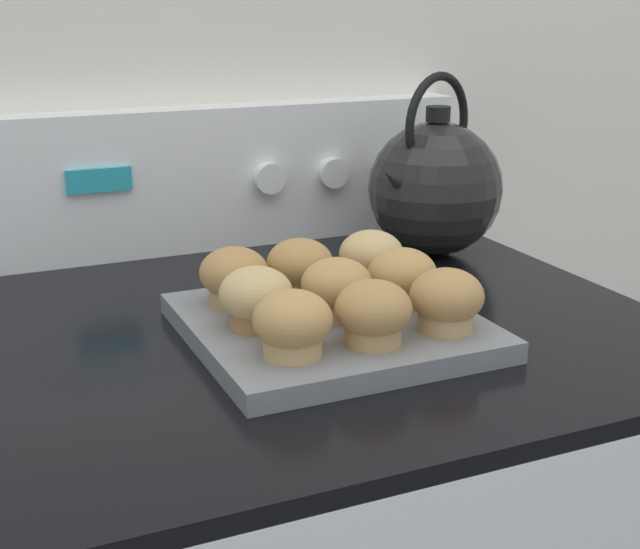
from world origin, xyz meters
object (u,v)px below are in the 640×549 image
(muffin_r2_c0, at_px, (234,276))
(muffin_pan, at_px, (335,326))
(muffin_r1_c1, at_px, (337,289))
(tea_kettle, at_px, (435,186))
(muffin_r1_c2, at_px, (402,278))
(muffin_r0_c0, at_px, (293,324))
(muffin_r1_c0, at_px, (256,298))
(muffin_r0_c1, at_px, (373,313))
(muffin_r0_c2, at_px, (447,300))
(muffin_r2_c2, at_px, (371,258))
(muffin_r2_c1, at_px, (303,267))

(muffin_r2_c0, bearing_deg, muffin_pan, -43.99)
(muffin_pan, bearing_deg, muffin_r1_c1, -73.74)
(muffin_pan, bearing_deg, tea_kettle, 41.60)
(muffin_r1_c1, relative_size, muffin_r1_c2, 1.00)
(muffin_r0_c0, bearing_deg, tea_kettle, 42.45)
(muffin_r1_c0, relative_size, muffin_r1_c1, 1.00)
(muffin_r0_c1, distance_m, muffin_r0_c2, 0.08)
(muffin_r1_c0, bearing_deg, tea_kettle, 33.27)
(muffin_r2_c2, bearing_deg, muffin_r2_c1, 179.74)
(muffin_pan, relative_size, muffin_r2_c0, 3.88)
(muffin_pan, xyz_separation_m, muffin_r0_c1, (0.00, -0.08, 0.04))
(muffin_r0_c2, distance_m, muffin_r1_c0, 0.19)
(muffin_r0_c0, relative_size, muffin_r2_c0, 1.00)
(muffin_r0_c1, bearing_deg, muffin_r0_c0, 177.23)
(muffin_r1_c0, distance_m, muffin_r2_c2, 0.19)
(muffin_r0_c2, height_order, muffin_r1_c0, same)
(tea_kettle, bearing_deg, muffin_pan, -138.40)
(muffin_pan, height_order, tea_kettle, tea_kettle)
(muffin_r2_c1, bearing_deg, muffin_r1_c0, -136.69)
(muffin_r2_c0, height_order, muffin_r2_c2, same)
(muffin_r1_c2, height_order, muffin_r2_c1, same)
(muffin_r0_c1, height_order, tea_kettle, tea_kettle)
(muffin_r0_c2, bearing_deg, muffin_r0_c1, -177.65)
(muffin_r1_c2, xyz_separation_m, tea_kettle, (0.17, 0.22, 0.04))
(muffin_r0_c2, bearing_deg, muffin_r0_c0, 179.82)
(muffin_r2_c2, bearing_deg, muffin_r1_c2, -92.83)
(muffin_r2_c1, bearing_deg, muffin_r1_c2, -44.55)
(muffin_pan, bearing_deg, muffin_r2_c2, 44.14)
(muffin_r0_c0, xyz_separation_m, muffin_r1_c1, (0.08, 0.08, 0.00))
(muffin_r0_c1, bearing_deg, muffin_r1_c2, 47.45)
(muffin_pan, distance_m, muffin_r0_c0, 0.12)
(muffin_r2_c2, bearing_deg, muffin_pan, -135.86)
(muffin_r0_c1, height_order, muffin_r2_c0, same)
(muffin_r0_c0, height_order, tea_kettle, tea_kettle)
(muffin_r1_c2, xyz_separation_m, muffin_r2_c1, (-0.08, 0.08, 0.00))
(muffin_r1_c2, bearing_deg, muffin_r0_c1, -132.55)
(muffin_r2_c0, bearing_deg, muffin_r2_c1, 1.92)
(muffin_r1_c2, height_order, muffin_r2_c0, same)
(muffin_r2_c1, bearing_deg, tea_kettle, 29.28)
(muffin_r1_c0, distance_m, muffin_r2_c0, 0.08)
(muffin_r0_c2, bearing_deg, muffin_r2_c1, 117.70)
(muffin_pan, height_order, muffin_r0_c1, muffin_r0_c1)
(muffin_r2_c0, bearing_deg, tea_kettle, 23.39)
(muffin_r2_c0, height_order, muffin_r2_c1, same)
(muffin_r0_c2, bearing_deg, muffin_r2_c2, 90.08)
(muffin_r1_c0, relative_size, muffin_r2_c2, 1.00)
(muffin_r0_c2, xyz_separation_m, muffin_r1_c1, (-0.08, 0.08, 0.00))
(muffin_r0_c0, distance_m, tea_kettle, 0.45)
(muffin_r1_c2, distance_m, muffin_r2_c2, 0.08)
(muffin_r1_c0, relative_size, muffin_r2_c0, 1.00)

